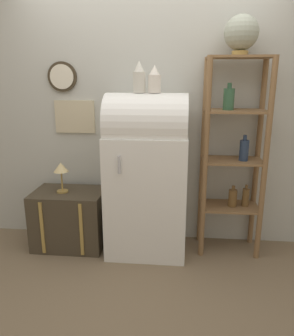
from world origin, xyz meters
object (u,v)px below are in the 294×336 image
(suitcase_trunk, at_px, (70,218))
(desk_lamp, at_px, (61,170))
(vase_center, at_px, (155,80))
(globe, at_px, (241,33))
(vase_left, at_px, (139,78))
(refrigerator, at_px, (147,174))

(suitcase_trunk, xyz_separation_m, desk_lamp, (-0.05, -0.02, 0.51))
(vase_center, xyz_separation_m, desk_lamp, (-0.89, -0.00, -0.83))
(globe, bearing_deg, vase_left, -174.10)
(globe, bearing_deg, refrigerator, -173.77)
(refrigerator, xyz_separation_m, desk_lamp, (-0.82, -0.01, 0.02))
(suitcase_trunk, relative_size, globe, 2.08)
(refrigerator, distance_m, vase_center, 0.85)
(refrigerator, distance_m, suitcase_trunk, 0.92)
(globe, xyz_separation_m, vase_center, (-0.72, -0.09, -0.38))
(vase_left, bearing_deg, refrigerator, 1.86)
(globe, height_order, vase_center, globe)
(suitcase_trunk, distance_m, desk_lamp, 0.51)
(refrigerator, height_order, vase_left, vase_left)
(vase_left, relative_size, vase_center, 1.16)
(refrigerator, xyz_separation_m, globe, (0.79, 0.09, 1.22))
(refrigerator, bearing_deg, suitcase_trunk, 179.09)
(refrigerator, relative_size, suitcase_trunk, 2.22)
(globe, bearing_deg, vase_center, -172.87)
(globe, bearing_deg, desk_lamp, -176.70)
(desk_lamp, bearing_deg, refrigerator, 0.48)
(refrigerator, distance_m, vase_left, 0.86)
(suitcase_trunk, xyz_separation_m, vase_center, (0.84, -0.02, 1.34))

